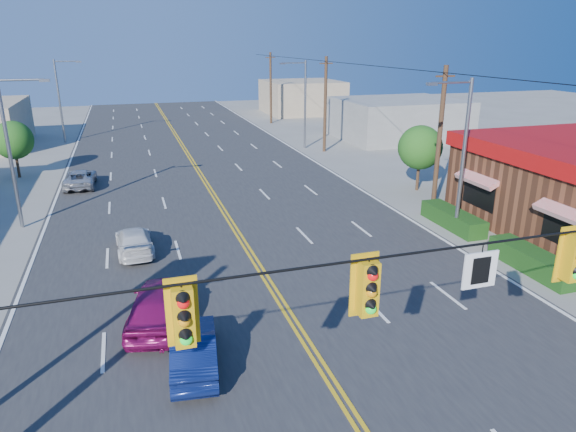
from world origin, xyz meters
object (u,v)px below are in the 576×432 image
object	(u,v)px
car_blue	(194,350)
car_white	(134,242)
signal_span	(418,306)
car_magenta	(158,305)
car_silver	(80,179)

from	to	relation	value
car_blue	car_white	xyz separation A→B (m)	(-1.47, 10.06, -0.05)
car_white	signal_span	bearing A→B (deg)	105.01
car_blue	car_white	world-z (taller)	car_blue
car_magenta	car_blue	bearing A→B (deg)	119.41
car_magenta	car_white	xyz separation A→B (m)	(-0.61, 7.06, -0.18)
car_magenta	car_white	world-z (taller)	car_magenta
signal_span	car_white	bearing A→B (deg)	107.34
car_magenta	car_silver	size ratio (longest dim) A/B	1.05
car_blue	signal_span	bearing A→B (deg)	127.07
signal_span	car_blue	bearing A→B (deg)	119.97
car_magenta	car_silver	xyz separation A→B (m)	(-3.82, 20.34, -0.17)
signal_span	car_silver	world-z (taller)	signal_span
car_white	car_silver	size ratio (longest dim) A/B	0.94
car_white	car_silver	world-z (taller)	car_silver
signal_span	car_white	size ratio (longest dim) A/B	6.03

